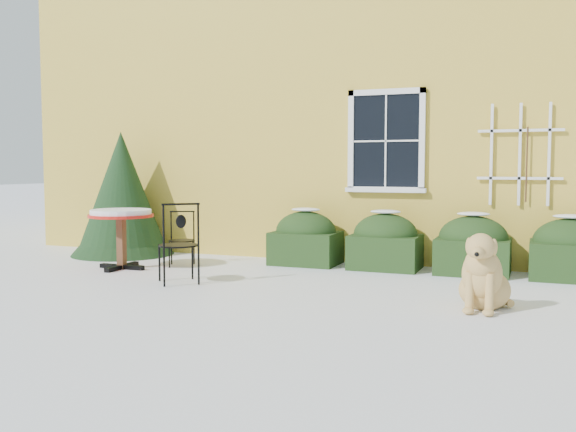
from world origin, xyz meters
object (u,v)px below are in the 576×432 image
at_px(evergreen_shrub, 122,205).
at_px(bistro_table, 121,219).
at_px(patio_chair_far, 182,239).
at_px(patio_chair_near, 179,243).
at_px(dog, 483,278).

relative_size(evergreen_shrub, bistro_table, 2.21).
height_order(evergreen_shrub, bistro_table, evergreen_shrub).
bearing_deg(patio_chair_far, bistro_table, -164.21).
height_order(bistro_table, patio_chair_far, bistro_table).
height_order(evergreen_shrub, patio_chair_near, evergreen_shrub).
bearing_deg(evergreen_shrub, bistro_table, -54.79).
relative_size(patio_chair_near, dog, 1.12).
height_order(bistro_table, patio_chair_near, patio_chair_near).
relative_size(patio_chair_near, patio_chair_far, 1.27).
bearing_deg(evergreen_shrub, dog, -20.03).
xyz_separation_m(evergreen_shrub, dog, (6.38, -2.32, -0.52)).
bearing_deg(bistro_table, evergreen_shrub, 125.21).
relative_size(bistro_table, patio_chair_near, 0.90).
relative_size(bistro_table, patio_chair_far, 1.14).
height_order(patio_chair_far, dog, dog).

